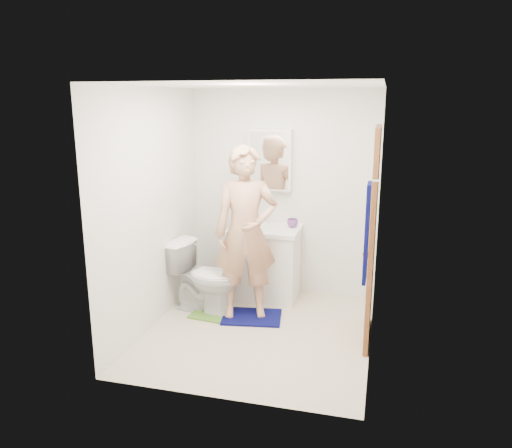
{
  "coord_description": "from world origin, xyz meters",
  "views": [
    {
      "loc": [
        1.13,
        -4.48,
        2.27
      ],
      "look_at": [
        -0.09,
        0.25,
        1.06
      ],
      "focal_mm": 35.0,
      "sensor_mm": 36.0,
      "label": 1
    }
  ],
  "objects_px": {
    "soap_dispenser": "(239,218)",
    "towel": "(367,233)",
    "medicine_cabinet": "(270,160)",
    "toilet": "(204,277)",
    "vanity_cabinet": "(265,265)",
    "toothbrush_cup": "(293,223)",
    "man": "(246,233)"
  },
  "relations": [
    {
      "from": "toothbrush_cup",
      "to": "toilet",
      "type": "bearing_deg",
      "value": -143.83
    },
    {
      "from": "soap_dispenser",
      "to": "man",
      "type": "relative_size",
      "value": 0.11
    },
    {
      "from": "toilet",
      "to": "man",
      "type": "bearing_deg",
      "value": -83.02
    },
    {
      "from": "soap_dispenser",
      "to": "towel",
      "type": "bearing_deg",
      "value": -44.19
    },
    {
      "from": "medicine_cabinet",
      "to": "man",
      "type": "xyz_separation_m",
      "value": [
        -0.07,
        -0.8,
        -0.67
      ]
    },
    {
      "from": "toilet",
      "to": "soap_dispenser",
      "type": "relative_size",
      "value": 3.73
    },
    {
      "from": "vanity_cabinet",
      "to": "man",
      "type": "height_order",
      "value": "man"
    },
    {
      "from": "soap_dispenser",
      "to": "toothbrush_cup",
      "type": "distance_m",
      "value": 0.62
    },
    {
      "from": "soap_dispenser",
      "to": "toilet",
      "type": "bearing_deg",
      "value": -117.67
    },
    {
      "from": "toothbrush_cup",
      "to": "man",
      "type": "relative_size",
      "value": 0.07
    },
    {
      "from": "medicine_cabinet",
      "to": "vanity_cabinet",
      "type": "bearing_deg",
      "value": -90.0
    },
    {
      "from": "towel",
      "to": "man",
      "type": "height_order",
      "value": "man"
    },
    {
      "from": "vanity_cabinet",
      "to": "toothbrush_cup",
      "type": "bearing_deg",
      "value": 16.37
    },
    {
      "from": "toilet",
      "to": "toothbrush_cup",
      "type": "distance_m",
      "value": 1.18
    },
    {
      "from": "soap_dispenser",
      "to": "vanity_cabinet",
      "type": "bearing_deg",
      "value": 8.81
    },
    {
      "from": "toilet",
      "to": "medicine_cabinet",
      "type": "bearing_deg",
      "value": -24.78
    },
    {
      "from": "towel",
      "to": "man",
      "type": "relative_size",
      "value": 0.44
    },
    {
      "from": "toilet",
      "to": "man",
      "type": "distance_m",
      "value": 0.73
    },
    {
      "from": "medicine_cabinet",
      "to": "towel",
      "type": "height_order",
      "value": "medicine_cabinet"
    },
    {
      "from": "vanity_cabinet",
      "to": "toothbrush_cup",
      "type": "distance_m",
      "value": 0.59
    },
    {
      "from": "vanity_cabinet",
      "to": "soap_dispenser",
      "type": "distance_m",
      "value": 0.63
    },
    {
      "from": "medicine_cabinet",
      "to": "soap_dispenser",
      "type": "xyz_separation_m",
      "value": [
        -0.3,
        -0.27,
        -0.65
      ]
    },
    {
      "from": "toilet",
      "to": "soap_dispenser",
      "type": "distance_m",
      "value": 0.79
    },
    {
      "from": "toilet",
      "to": "soap_dispenser",
      "type": "xyz_separation_m",
      "value": [
        0.26,
        0.49,
        0.57
      ]
    },
    {
      "from": "towel",
      "to": "soap_dispenser",
      "type": "relative_size",
      "value": 3.84
    },
    {
      "from": "toothbrush_cup",
      "to": "vanity_cabinet",
      "type": "bearing_deg",
      "value": -163.63
    },
    {
      "from": "towel",
      "to": "toilet",
      "type": "relative_size",
      "value": 1.03
    },
    {
      "from": "toothbrush_cup",
      "to": "towel",
      "type": "bearing_deg",
      "value": -60.78
    },
    {
      "from": "medicine_cabinet",
      "to": "toothbrush_cup",
      "type": "bearing_deg",
      "value": -24.52
    },
    {
      "from": "toothbrush_cup",
      "to": "soap_dispenser",
      "type": "bearing_deg",
      "value": -167.35
    },
    {
      "from": "toilet",
      "to": "vanity_cabinet",
      "type": "bearing_deg",
      "value": -34.62
    },
    {
      "from": "vanity_cabinet",
      "to": "toilet",
      "type": "distance_m",
      "value": 0.78
    }
  ]
}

